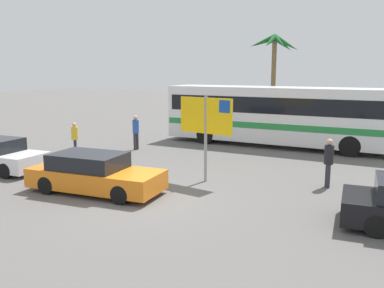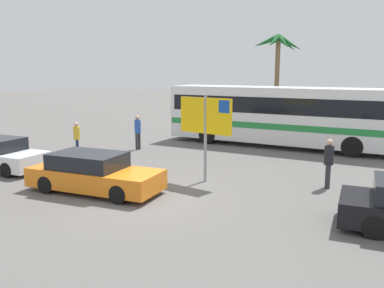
{
  "view_description": "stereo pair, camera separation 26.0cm",
  "coord_description": "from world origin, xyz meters",
  "px_view_note": "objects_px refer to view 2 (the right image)",
  "views": [
    {
      "loc": [
        7.36,
        -10.38,
        4.08
      ],
      "look_at": [
        0.31,
        3.15,
        1.3
      ],
      "focal_mm": 38.18,
      "sensor_mm": 36.0,
      "label": 1
    },
    {
      "loc": [
        7.59,
        -10.25,
        4.08
      ],
      "look_at": [
        0.31,
        3.15,
        1.3
      ],
      "focal_mm": 38.18,
      "sensor_mm": 36.0,
      "label": 2
    }
  ],
  "objects_px": {
    "ferry_sign": "(207,119)",
    "pedestrian_crossing_lot": "(329,159)",
    "pedestrian_by_bus": "(77,136)",
    "pedestrian_near_sign": "(138,129)",
    "car_orange": "(93,173)",
    "bus_front_coach": "(281,113)"
  },
  "relations": [
    {
      "from": "ferry_sign",
      "to": "car_orange",
      "type": "bearing_deg",
      "value": -125.7
    },
    {
      "from": "pedestrian_crossing_lot",
      "to": "pedestrian_near_sign",
      "type": "relative_size",
      "value": 0.97
    },
    {
      "from": "bus_front_coach",
      "to": "pedestrian_by_bus",
      "type": "distance_m",
      "value": 10.61
    },
    {
      "from": "ferry_sign",
      "to": "pedestrian_near_sign",
      "type": "height_order",
      "value": "ferry_sign"
    },
    {
      "from": "pedestrian_crossing_lot",
      "to": "pedestrian_near_sign",
      "type": "distance_m",
      "value": 10.29
    },
    {
      "from": "ferry_sign",
      "to": "car_orange",
      "type": "height_order",
      "value": "ferry_sign"
    },
    {
      "from": "bus_front_coach",
      "to": "ferry_sign",
      "type": "xyz_separation_m",
      "value": [
        -0.34,
        -8.25,
        0.54
      ]
    },
    {
      "from": "pedestrian_crossing_lot",
      "to": "car_orange",
      "type": "bearing_deg",
      "value": -172.46
    },
    {
      "from": "bus_front_coach",
      "to": "pedestrian_near_sign",
      "type": "xyz_separation_m",
      "value": [
        -6.21,
        -4.41,
        -0.73
      ]
    },
    {
      "from": "car_orange",
      "to": "pedestrian_by_bus",
      "type": "relative_size",
      "value": 2.93
    },
    {
      "from": "pedestrian_crossing_lot",
      "to": "ferry_sign",
      "type": "bearing_deg",
      "value": 173.47
    },
    {
      "from": "pedestrian_crossing_lot",
      "to": "pedestrian_by_bus",
      "type": "xyz_separation_m",
      "value": [
        -11.71,
        -0.01,
        -0.08
      ]
    },
    {
      "from": "pedestrian_by_bus",
      "to": "pedestrian_near_sign",
      "type": "bearing_deg",
      "value": 14.0
    },
    {
      "from": "ferry_sign",
      "to": "pedestrian_crossing_lot",
      "type": "distance_m",
      "value": 4.49
    },
    {
      "from": "car_orange",
      "to": "pedestrian_by_bus",
      "type": "height_order",
      "value": "pedestrian_by_bus"
    },
    {
      "from": "pedestrian_by_bus",
      "to": "bus_front_coach",
      "type": "bearing_deg",
      "value": -0.41
    },
    {
      "from": "bus_front_coach",
      "to": "pedestrian_by_bus",
      "type": "xyz_separation_m",
      "value": [
        -7.95,
        -6.97,
        -0.84
      ]
    },
    {
      "from": "bus_front_coach",
      "to": "pedestrian_crossing_lot",
      "type": "bearing_deg",
      "value": -61.64
    },
    {
      "from": "pedestrian_crossing_lot",
      "to": "bus_front_coach",
      "type": "bearing_deg",
      "value": 94.39
    },
    {
      "from": "bus_front_coach",
      "to": "ferry_sign",
      "type": "height_order",
      "value": "ferry_sign"
    },
    {
      "from": "ferry_sign",
      "to": "car_orange",
      "type": "xyz_separation_m",
      "value": [
        -2.8,
        -2.94,
        -1.69
      ]
    },
    {
      "from": "bus_front_coach",
      "to": "pedestrian_near_sign",
      "type": "distance_m",
      "value": 7.65
    }
  ]
}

